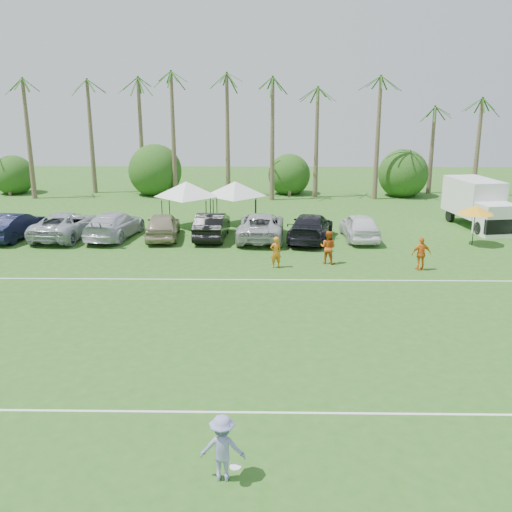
{
  "coord_description": "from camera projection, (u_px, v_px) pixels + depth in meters",
  "views": [
    {
      "loc": [
        3.9,
        -12.19,
        8.56
      ],
      "look_at": [
        3.47,
        12.57,
        1.6
      ],
      "focal_mm": 40.0,
      "sensor_mm": 36.0,
      "label": 1
    }
  ],
  "objects": [
    {
      "name": "ground",
      "position": [
        108.0,
        454.0,
        14.12
      ],
      "size": [
        120.0,
        120.0,
        0.0
      ],
      "primitive_type": "plane",
      "color": "#2A5A1B",
      "rests_on": "ground"
    },
    {
      "name": "field_lines",
      "position": [
        164.0,
        328.0,
        21.81
      ],
      "size": [
        80.0,
        12.1,
        0.01
      ],
      "color": "white",
      "rests_on": "ground"
    },
    {
      "name": "palm_tree_1",
      "position": [
        22.0,
        99.0,
        48.72
      ],
      "size": [
        2.4,
        2.4,
        9.9
      ],
      "color": "brown",
      "rests_on": "ground"
    },
    {
      "name": "palm_tree_2",
      "position": [
        79.0,
        88.0,
        48.4
      ],
      "size": [
        2.4,
        2.4,
        10.9
      ],
      "color": "brown",
      "rests_on": "ground"
    },
    {
      "name": "palm_tree_3",
      "position": [
        126.0,
        78.0,
        48.1
      ],
      "size": [
        2.4,
        2.4,
        11.9
      ],
      "color": "brown",
      "rests_on": "ground"
    },
    {
      "name": "palm_tree_4",
      "position": [
        174.0,
        109.0,
        48.74
      ],
      "size": [
        2.4,
        2.4,
        8.9
      ],
      "color": "brown",
      "rests_on": "ground"
    },
    {
      "name": "palm_tree_5",
      "position": [
        220.0,
        99.0,
        48.43
      ],
      "size": [
        2.4,
        2.4,
        9.9
      ],
      "color": "brown",
      "rests_on": "ground"
    },
    {
      "name": "palm_tree_6",
      "position": [
        268.0,
        88.0,
        48.13
      ],
      "size": [
        2.4,
        2.4,
        10.9
      ],
      "color": "brown",
      "rests_on": "ground"
    },
    {
      "name": "palm_tree_7",
      "position": [
        315.0,
        78.0,
        47.84
      ],
      "size": [
        2.4,
        2.4,
        11.9
      ],
      "color": "brown",
      "rests_on": "ground"
    },
    {
      "name": "palm_tree_8",
      "position": [
        373.0,
        109.0,
        48.45
      ],
      "size": [
        2.4,
        2.4,
        8.9
      ],
      "color": "brown",
      "rests_on": "ground"
    },
    {
      "name": "palm_tree_9",
      "position": [
        433.0,
        99.0,
        48.13
      ],
      "size": [
        2.4,
        2.4,
        9.9
      ],
      "color": "brown",
      "rests_on": "ground"
    },
    {
      "name": "palm_tree_10",
      "position": [
        494.0,
        88.0,
        47.82
      ],
      "size": [
        2.4,
        2.4,
        10.9
      ],
      "color": "brown",
      "rests_on": "ground"
    },
    {
      "name": "bush_tree_0",
      "position": [
        13.0,
        174.0,
        51.49
      ],
      "size": [
        4.0,
        4.0,
        4.0
      ],
      "color": "brown",
      "rests_on": "ground"
    },
    {
      "name": "bush_tree_1",
      "position": [
        156.0,
        174.0,
        51.27
      ],
      "size": [
        4.0,
        4.0,
        4.0
      ],
      "color": "brown",
      "rests_on": "ground"
    },
    {
      "name": "bush_tree_2",
      "position": [
        289.0,
        174.0,
        51.07
      ],
      "size": [
        4.0,
        4.0,
        4.0
      ],
      "color": "brown",
      "rests_on": "ground"
    },
    {
      "name": "bush_tree_3",
      "position": [
        401.0,
        175.0,
        50.9
      ],
      "size": [
        4.0,
        4.0,
        4.0
      ],
      "color": "brown",
      "rests_on": "ground"
    },
    {
      "name": "sideline_player_a",
      "position": [
        276.0,
        252.0,
        29.32
      ],
      "size": [
        0.7,
        0.57,
        1.64
      ],
      "primitive_type": "imported",
      "rotation": [
        0.0,
        0.0,
        3.5
      ],
      "color": "orange",
      "rests_on": "ground"
    },
    {
      "name": "sideline_player_b",
      "position": [
        328.0,
        247.0,
        30.01
      ],
      "size": [
        1.06,
        0.97,
        1.77
      ],
      "primitive_type": "imported",
      "rotation": [
        0.0,
        0.0,
        2.71
      ],
      "color": "#CC5316",
      "rests_on": "ground"
    },
    {
      "name": "sideline_player_c",
      "position": [
        421.0,
        254.0,
        28.88
      ],
      "size": [
        1.05,
        0.55,
        1.7
      ],
      "primitive_type": "imported",
      "rotation": [
        0.0,
        0.0,
        3.28
      ],
      "color": "orange",
      "rests_on": "ground"
    },
    {
      "name": "box_truck",
      "position": [
        479.0,
        203.0,
        38.13
      ],
      "size": [
        3.23,
        6.43,
        3.17
      ],
      "rotation": [
        0.0,
        0.0,
        0.16
      ],
      "color": "white",
      "rests_on": "ground"
    },
    {
      "name": "canopy_tent_left",
      "position": [
        186.0,
        182.0,
        37.94
      ],
      "size": [
        4.43,
        4.43,
        3.59
      ],
      "color": "black",
      "rests_on": "ground"
    },
    {
      "name": "canopy_tent_right",
      "position": [
        235.0,
        181.0,
        38.61
      ],
      "size": [
        4.31,
        4.31,
        3.49
      ],
      "color": "black",
      "rests_on": "ground"
    },
    {
      "name": "market_umbrella",
      "position": [
        476.0,
        210.0,
        33.38
      ],
      "size": [
        2.14,
        2.14,
        2.38
      ],
      "color": "black",
      "rests_on": "ground"
    },
    {
      "name": "frisbee_player",
      "position": [
        223.0,
        448.0,
        13.02
      ],
      "size": [
        1.08,
        0.68,
        1.62
      ],
      "rotation": [
        0.0,
        0.0,
        3.09
      ],
      "color": "#8385BA",
      "rests_on": "ground"
    },
    {
      "name": "parked_car_1",
      "position": [
        15.0,
        226.0,
        35.27
      ],
      "size": [
        2.53,
        5.19,
        1.64
      ],
      "primitive_type": "imported",
      "rotation": [
        0.0,
        0.0,
        2.98
      ],
      "color": "black",
      "rests_on": "ground"
    },
    {
      "name": "parked_car_2",
      "position": [
        66.0,
        225.0,
        35.55
      ],
      "size": [
        3.26,
        6.13,
        1.64
      ],
      "primitive_type": "imported",
      "rotation": [
        0.0,
        0.0,
        3.05
      ],
      "color": "#A5A9B0",
      "rests_on": "ground"
    },
    {
      "name": "parked_car_3",
      "position": [
        114.0,
        225.0,
        35.51
      ],
      "size": [
        3.13,
        5.93,
        1.64
      ],
      "primitive_type": "imported",
      "rotation": [
        0.0,
        0.0,
        2.99
      ],
      "color": "#B9BAC4",
      "rests_on": "ground"
    },
    {
      "name": "parked_car_4",
      "position": [
        163.0,
        226.0,
        35.32
      ],
      "size": [
        2.35,
        4.96,
        1.64
      ],
      "primitive_type": "imported",
      "rotation": [
        0.0,
        0.0,
        3.23
      ],
      "color": "gray",
      "rests_on": "ground"
    },
    {
      "name": "parked_car_5",
      "position": [
        212.0,
        225.0,
        35.36
      ],
      "size": [
        1.96,
        5.05,
        1.64
      ],
      "primitive_type": "imported",
      "rotation": [
        0.0,
        0.0,
        3.1
      ],
      "color": "black",
      "rests_on": "ground"
    },
    {
      "name": "parked_car_6",
      "position": [
        261.0,
        226.0,
        35.22
      ],
      "size": [
        2.97,
        6.01,
        1.64
      ],
      "primitive_type": "imported",
      "rotation": [
        0.0,
        0.0,
        3.1
      ],
      "color": "#AEAFB1",
      "rests_on": "ground"
    },
    {
      "name": "parked_car_7",
      "position": [
        311.0,
        227.0,
        34.89
      ],
      "size": [
        3.45,
        6.01,
        1.64
      ],
      "primitive_type": "imported",
      "rotation": [
        0.0,
        0.0,
        2.93
      ],
      "color": "black",
      "rests_on": "ground"
    },
    {
      "name": "parked_car_8",
      "position": [
        360.0,
        226.0,
        35.12
      ],
      "size": [
        2.1,
        4.87,
        1.64
      ],
      "primitive_type": "imported",
      "rotation": [
        0.0,
        0.0,
        3.18
      ],
      "color": "white",
      "rests_on": "ground"
    }
  ]
}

